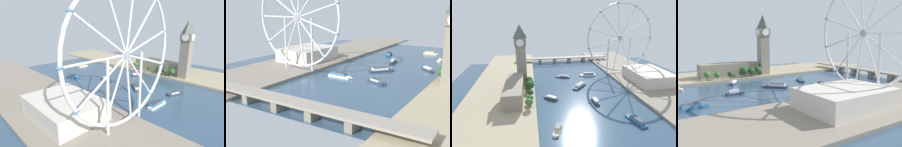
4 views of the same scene
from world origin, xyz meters
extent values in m
plane|color=#334C66|center=(0.00, 0.00, 0.00)|extent=(391.79, 391.79, 0.00)
cube|color=gray|center=(110.90, 0.00, 1.50)|extent=(90.00, 520.00, 3.00)
cylinder|color=white|center=(-74.68, 57.45, 65.95)|extent=(0.50, 10.62, 10.62)
cylinder|color=#513823|center=(-71.68, 0.48, 4.70)|extent=(0.80, 0.80, 3.40)
ellipsoid|color=#1E471E|center=(-71.68, 0.48, 9.46)|extent=(7.65, 7.65, 6.88)
cylinder|color=#513823|center=(-74.26, 17.77, 4.82)|extent=(0.80, 0.80, 3.64)
ellipsoid|color=#1E471E|center=(-74.26, 17.77, 9.72)|extent=(7.71, 7.71, 6.94)
cylinder|color=#513823|center=(-72.39, 20.47, 5.09)|extent=(0.80, 0.80, 4.17)
ellipsoid|color=#1E471E|center=(-72.39, 20.47, 11.97)|extent=(12.00, 12.00, 10.80)
cylinder|color=#513823|center=(-71.53, 31.35, 5.19)|extent=(0.80, 0.80, 4.38)
ellipsoid|color=#1E471E|center=(-71.53, 31.35, 11.40)|extent=(10.06, 10.06, 9.05)
cylinder|color=#513823|center=(-72.84, 43.11, 5.50)|extent=(0.80, 0.80, 4.99)
ellipsoid|color=#285623|center=(-72.84, 43.11, 12.00)|extent=(10.02, 10.02, 9.02)
torus|color=silver|center=(84.74, 82.20, 64.59)|extent=(117.47, 2.84, 117.47)
cylinder|color=#99999E|center=(84.74, 82.20, 64.59)|extent=(6.88, 3.00, 6.88)
cylinder|color=silver|center=(113.40, 82.20, 64.59)|extent=(57.31, 1.70, 1.70)
cylinder|color=silver|center=(108.85, 82.20, 80.09)|extent=(49.14, 1.70, 32.42)
cylinder|color=silver|center=(57.25, 82.20, 72.67)|extent=(55.47, 1.70, 17.78)
cylinder|color=silver|center=(57.25, 82.20, 56.52)|extent=(55.47, 1.70, 17.78)
cylinder|color=silver|center=(65.98, 82.20, 42.94)|extent=(38.82, 1.70, 44.43)
cylinder|color=silver|center=(80.66, 82.20, 36.23)|extent=(9.84, 1.70, 56.97)
cylinder|color=silver|center=(96.65, 82.20, 38.53)|extent=(25.36, 1.70, 52.84)
cylinder|color=silver|center=(108.85, 82.20, 49.10)|extent=(49.14, 1.70, 32.42)
ellipsoid|color=teal|center=(142.06, 82.20, 64.59)|extent=(4.80, 3.20, 3.20)
ellipsoid|color=teal|center=(29.75, 82.20, 80.74)|extent=(4.80, 3.20, 3.20)
ellipsoid|color=teal|center=(29.75, 82.20, 48.45)|extent=(4.80, 3.20, 3.20)
ellipsoid|color=teal|center=(47.21, 82.20, 21.28)|extent=(4.80, 3.20, 3.20)
ellipsoid|color=teal|center=(76.59, 82.20, 7.86)|extent=(4.80, 3.20, 3.20)
ellipsoid|color=teal|center=(108.55, 82.20, 12.46)|extent=(4.80, 3.20, 3.20)
ellipsoid|color=teal|center=(132.96, 82.20, 33.61)|extent=(4.80, 3.20, 3.20)
cylinder|color=silver|center=(104.80, 82.20, 33.80)|extent=(2.40, 2.40, 61.59)
cylinder|color=silver|center=(64.68, 82.20, 33.80)|extent=(2.40, 2.40, 61.59)
cube|color=beige|center=(112.42, 30.53, 11.63)|extent=(53.42, 72.55, 17.26)
cube|color=gray|center=(0.00, 186.27, 9.28)|extent=(203.79, 16.04, 2.00)
cube|color=gray|center=(-49.42, 186.27, 4.14)|extent=(6.00, 14.44, 8.28)
cube|color=gray|center=(-16.47, 186.27, 4.14)|extent=(6.00, 14.44, 8.28)
cube|color=gray|center=(16.47, 186.27, 4.14)|extent=(6.00, 14.44, 8.28)
cube|color=gray|center=(49.42, 186.27, 4.14)|extent=(6.00, 14.44, 8.28)
cube|color=beige|center=(-18.51, -119.02, 1.05)|extent=(21.11, 6.43, 2.09)
cone|color=beige|center=(-30.74, -118.93, 1.05)|extent=(3.81, 2.12, 2.09)
cube|color=#DBB766|center=(-17.45, -119.03, 3.34)|extent=(14.51, 5.38, 2.51)
cube|color=#2D384C|center=(7.11, -24.07, 1.28)|extent=(5.63, 19.75, 2.55)
cone|color=#2D384C|center=(6.64, -12.71, 1.28)|extent=(2.70, 3.62, 2.55)
cube|color=silver|center=(7.15, -25.05, 4.04)|extent=(4.49, 10.92, 2.98)
cube|color=#2D384C|center=(0.86, 29.82, 1.15)|extent=(24.73, 26.40, 2.30)
cone|color=#2D384C|center=(-10.11, 17.50, 1.15)|extent=(5.11, 5.34, 2.30)
cube|color=white|center=(1.80, 30.87, 3.73)|extent=(17.83, 18.87, 2.88)
cube|color=#38383D|center=(1.80, 30.87, 5.36)|extent=(16.30, 17.22, 0.37)
cube|color=#2D384C|center=(-15.66, 77.87, 1.07)|extent=(22.86, 14.01, 2.14)
cone|color=#2D384C|center=(-27.59, 82.57, 1.07)|extent=(4.48, 3.45, 2.14)
cube|color=silver|center=(-14.63, 77.46, 3.26)|extent=(13.26, 9.42, 2.24)
cube|color=#38383D|center=(-14.63, 77.46, 4.54)|extent=(12.03, 8.74, 0.32)
cube|color=white|center=(28.75, 79.57, 1.27)|extent=(26.66, 6.84, 2.55)
cone|color=white|center=(13.28, 79.63, 1.27)|extent=(4.80, 2.56, 2.55)
cube|color=teal|center=(30.08, 79.57, 4.10)|extent=(18.16, 5.73, 3.11)
cube|color=#38383D|center=(30.08, 79.57, 5.84)|extent=(16.34, 5.45, 0.37)
cube|color=#2D384C|center=(-46.03, -4.81, 1.25)|extent=(17.49, 15.89, 2.50)
cone|color=#2D384C|center=(-54.29, 2.18, 1.25)|extent=(4.18, 4.07, 2.50)
cube|color=white|center=(-45.32, -5.41, 3.63)|extent=(12.29, 11.31, 2.24)
cube|color=#235684|center=(34.25, -73.53, 0.97)|extent=(12.68, 27.28, 1.94)
cone|color=#235684|center=(30.75, -58.58, 0.97)|extent=(2.97, 5.07, 1.94)
cube|color=teal|center=(34.55, -74.81, 3.43)|extent=(9.29, 17.06, 3.00)
cube|color=#38383D|center=(34.55, -74.81, 5.11)|extent=(8.65, 15.42, 0.35)
cube|color=beige|center=(-47.40, -75.53, 1.17)|extent=(12.11, 20.71, 2.35)
cone|color=beige|center=(-51.31, -86.45, 1.17)|extent=(3.42, 4.17, 2.35)
cube|color=#DBB766|center=(-47.07, -74.59, 3.82)|extent=(8.41, 12.47, 2.95)
cube|color=#38383D|center=(-47.07, -74.59, 5.53)|extent=(7.81, 11.31, 0.47)
camera|label=1|loc=(192.35, 174.47, 91.09)|focal=29.58mm
camera|label=2|loc=(-133.00, 335.99, 82.22)|focal=45.14mm
camera|label=3|loc=(-69.23, -232.52, 108.98)|focal=31.07mm
camera|label=4|loc=(254.78, -118.56, 64.92)|focal=40.34mm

